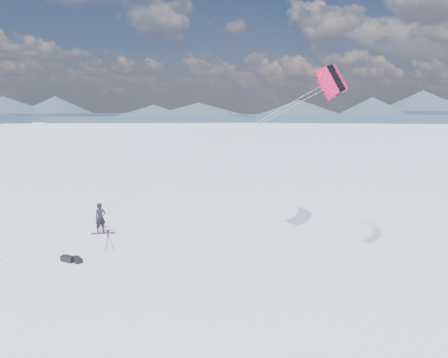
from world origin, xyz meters
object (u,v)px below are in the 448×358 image
Objects in this scene: snowboard at (103,233)px; tripod at (108,237)px; gear_bag_b at (77,260)px; snowkiter at (101,233)px; gear_bag_a at (68,259)px.

tripod reaches higher than snowboard.
gear_bag_b reaches higher than snowboard.
tripod is (3.31, -2.24, 0.77)m from snowkiter.
snowkiter is at bearing 121.10° from snowboard.
snowboard is at bearing -85.69° from snowkiter.
tripod is 1.48× the size of gear_bag_a.
gear_bag_a is at bearing -139.06° from gear_bag_b.
snowboard is 1.25× the size of tripod.
snowkiter is 5.53m from gear_bag_a.
snowkiter is 2.39× the size of gear_bag_a.
gear_bag_b is at bearing -116.63° from tripod.
snowkiter reaches higher than gear_bag_b.
snowkiter is 1.30× the size of snowboard.
gear_bag_b is (0.49, 0.21, -0.02)m from gear_bag_a.
gear_bag_a is (2.97, -4.67, 0.15)m from snowkiter.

